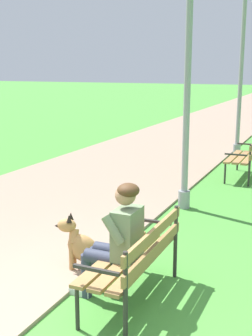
{
  "coord_description": "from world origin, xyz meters",
  "views": [
    {
      "loc": [
        1.98,
        -3.18,
        2.35
      ],
      "look_at": [
        -0.65,
        2.68,
        0.9
      ],
      "focal_mm": 47.86,
      "sensor_mm": 36.0,
      "label": 1
    }
  ],
  "objects_px": {
    "person_seated_on_near_bench": "(117,237)",
    "dog_shepherd": "(87,250)",
    "lamp_post_mid": "(241,66)",
    "park_bench_mid": "(246,155)",
    "park_bench_near": "(137,255)",
    "lamp_post_near": "(187,82)"
  },
  "relations": [
    {
      "from": "person_seated_on_near_bench",
      "to": "lamp_post_mid",
      "type": "distance_m",
      "value": 8.56
    },
    {
      "from": "park_bench_near",
      "to": "park_bench_mid",
      "type": "relative_size",
      "value": 1.0
    },
    {
      "from": "park_bench_near",
      "to": "dog_shepherd",
      "type": "bearing_deg",
      "value": 153.03
    },
    {
      "from": "person_seated_on_near_bench",
      "to": "park_bench_near",
      "type": "bearing_deg",
      "value": 5.86
    },
    {
      "from": "park_bench_mid",
      "to": "person_seated_on_near_bench",
      "type": "relative_size",
      "value": 1.2
    },
    {
      "from": "park_bench_near",
      "to": "lamp_post_mid",
      "type": "height_order",
      "value": "lamp_post_mid"
    },
    {
      "from": "dog_shepherd",
      "to": "lamp_post_mid",
      "type": "bearing_deg",
      "value": 88.18
    },
    {
      "from": "dog_shepherd",
      "to": "lamp_post_near",
      "type": "relative_size",
      "value": 0.2
    },
    {
      "from": "lamp_post_near",
      "to": "lamp_post_mid",
      "type": "xyz_separation_m",
      "value": [
        -0.07,
        5.14,
        0.27
      ]
    },
    {
      "from": "lamp_post_near",
      "to": "lamp_post_mid",
      "type": "distance_m",
      "value": 5.15
    },
    {
      "from": "lamp_post_near",
      "to": "person_seated_on_near_bench",
      "type": "bearing_deg",
      "value": -85.15
    },
    {
      "from": "dog_shepherd",
      "to": "lamp_post_near",
      "type": "bearing_deg",
      "value": 83.55
    },
    {
      "from": "park_bench_mid",
      "to": "lamp_post_near",
      "type": "relative_size",
      "value": 0.37
    },
    {
      "from": "person_seated_on_near_bench",
      "to": "lamp_post_mid",
      "type": "xyz_separation_m",
      "value": [
        -0.34,
        8.39,
        1.7
      ]
    },
    {
      "from": "park_bench_mid",
      "to": "dog_shepherd",
      "type": "distance_m",
      "value": 5.48
    },
    {
      "from": "person_seated_on_near_bench",
      "to": "dog_shepherd",
      "type": "bearing_deg",
      "value": 144.16
    },
    {
      "from": "lamp_post_mid",
      "to": "park_bench_mid",
      "type": "bearing_deg",
      "value": -75.51
    },
    {
      "from": "park_bench_near",
      "to": "dog_shepherd",
      "type": "height_order",
      "value": "park_bench_near"
    },
    {
      "from": "lamp_post_near",
      "to": "lamp_post_mid",
      "type": "bearing_deg",
      "value": 90.73
    },
    {
      "from": "dog_shepherd",
      "to": "lamp_post_mid",
      "type": "height_order",
      "value": "lamp_post_mid"
    },
    {
      "from": "dog_shepherd",
      "to": "lamp_post_mid",
      "type": "distance_m",
      "value": 8.24
    },
    {
      "from": "park_bench_mid",
      "to": "lamp_post_mid",
      "type": "height_order",
      "value": "lamp_post_mid"
    }
  ]
}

